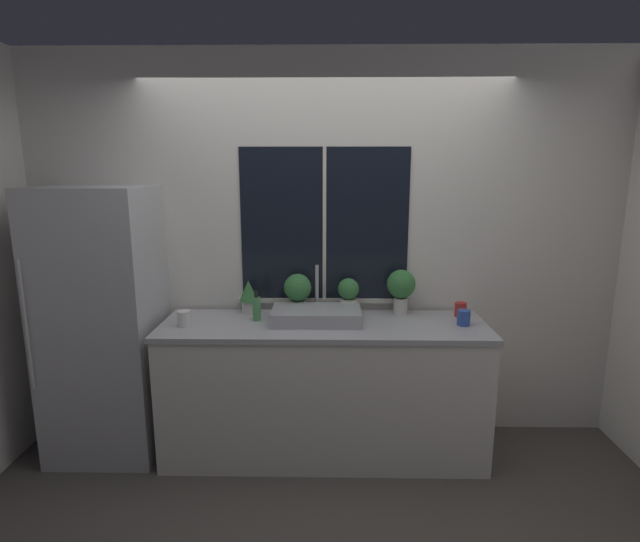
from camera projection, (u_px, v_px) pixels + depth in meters
name	position (u px, v px, depth m)	size (l,w,h in m)	color
ground_plane	(323.00, 478.00, 3.15)	(14.00, 14.00, 0.00)	#4C4742
wall_back	(324.00, 249.00, 3.53)	(8.00, 0.09, 2.70)	silver
wall_left	(87.00, 233.00, 4.37)	(0.06, 7.00, 2.70)	silver
wall_right	(568.00, 234.00, 4.30)	(0.06, 7.00, 2.70)	silver
counter	(324.00, 389.00, 3.35)	(2.13, 0.63, 0.92)	white
refrigerator	(105.00, 323.00, 3.32)	(0.70, 0.66, 1.80)	#B7B7BC
sink	(316.00, 315.00, 3.28)	(0.58, 0.37, 0.34)	#ADADB2
potted_plant_far_left	(249.00, 295.00, 3.47)	(0.13, 0.13, 0.23)	silver
potted_plant_center_left	(298.00, 290.00, 3.46)	(0.19, 0.19, 0.28)	silver
potted_plant_center_right	(348.00, 294.00, 3.46)	(0.15, 0.15, 0.25)	silver
potted_plant_far_right	(401.00, 287.00, 3.44)	(0.20, 0.20, 0.31)	silver
soap_bottle	(257.00, 308.00, 3.30)	(0.05, 0.05, 0.20)	#519E5B
mug_white	(184.00, 318.00, 3.20)	(0.09, 0.09, 0.10)	white
mug_blue	(464.00, 318.00, 3.21)	(0.08, 0.08, 0.10)	#3351AD
mug_red	(461.00, 309.00, 3.40)	(0.08, 0.08, 0.10)	#B72D28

